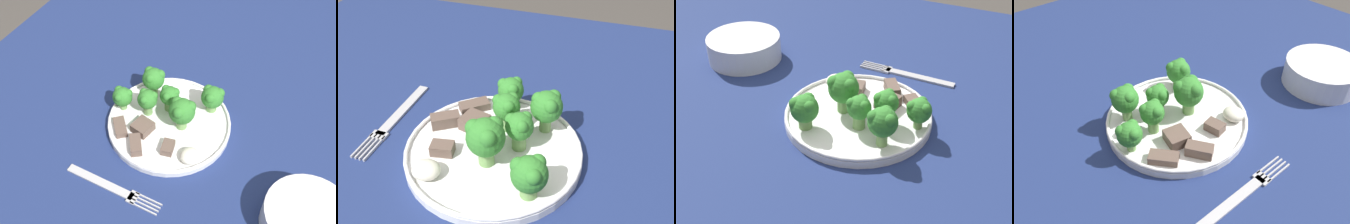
{
  "view_description": "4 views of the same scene",
  "coord_description": "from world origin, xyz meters",
  "views": [
    {
      "loc": [
        0.5,
        0.14,
        1.34
      ],
      "look_at": [
        0.06,
        -0.08,
        0.79
      ],
      "focal_mm": 42.0,
      "sensor_mm": 36.0,
      "label": 1
    },
    {
      "loc": [
        -0.09,
        0.29,
        1.12
      ],
      "look_at": [
        0.04,
        -0.11,
        0.79
      ],
      "focal_mm": 42.0,
      "sensor_mm": 36.0,
      "label": 2
    },
    {
      "loc": [
        -0.54,
        -0.32,
        1.19
      ],
      "look_at": [
        0.03,
        -0.06,
        0.75
      ],
      "focal_mm": 50.0,
      "sensor_mm": 36.0,
      "label": 3
    },
    {
      "loc": [
        0.36,
        -0.35,
        1.13
      ],
      "look_at": [
        0.07,
        -0.09,
        0.78
      ],
      "focal_mm": 35.0,
      "sensor_mm": 36.0,
      "label": 4
    }
  ],
  "objects": [
    {
      "name": "table",
      "position": [
        0.0,
        0.0,
        0.65
      ],
      "size": [
        1.2,
        1.14,
        0.73
      ],
      "color": "navy",
      "rests_on": "ground_plane"
    },
    {
      "name": "dinner_plate",
      "position": [
        0.05,
        -0.08,
        0.74
      ],
      "size": [
        0.24,
        0.24,
        0.02
      ],
      "color": "white",
      "rests_on": "table"
    },
    {
      "name": "fork",
      "position": [
        0.22,
        -0.11,
        0.73
      ],
      "size": [
        0.03,
        0.19,
        0.0
      ],
      "color": "#B2B2B7",
      "rests_on": "table"
    },
    {
      "name": "cream_bowl",
      "position": [
        0.15,
        0.21,
        0.76
      ],
      "size": [
        0.15,
        0.15,
        0.05
      ],
      "color": "silver",
      "rests_on": "table"
    },
    {
      "name": "broccoli_floret_near_rim_left",
      "position": [
        0.04,
        -0.13,
        0.78
      ],
      "size": [
        0.04,
        0.04,
        0.06
      ],
      "color": "#709E56",
      "rests_on": "dinner_plate"
    },
    {
      "name": "broccoli_floret_center_left",
      "position": [
        0.01,
        -0.1,
        0.78
      ],
      "size": [
        0.04,
        0.04,
        0.06
      ],
      "color": "#709E56",
      "rests_on": "dinner_plate"
    },
    {
      "name": "broccoli_floret_back_left",
      "position": [
        -0.01,
        -0.14,
        0.79
      ],
      "size": [
        0.05,
        0.05,
        0.06
      ],
      "color": "#709E56",
      "rests_on": "dinner_plate"
    },
    {
      "name": "broccoli_floret_front_left",
      "position": [
        -0.02,
        -0.02,
        0.78
      ],
      "size": [
        0.05,
        0.05,
        0.06
      ],
      "color": "#709E56",
      "rests_on": "dinner_plate"
    },
    {
      "name": "broccoli_floret_center_back",
      "position": [
        0.05,
        -0.05,
        0.79
      ],
      "size": [
        0.05,
        0.05,
        0.07
      ],
      "color": "#709E56",
      "rests_on": "dinner_plate"
    },
    {
      "name": "broccoli_floret_mid_cluster",
      "position": [
        0.05,
        -0.18,
        0.78
      ],
      "size": [
        0.04,
        0.04,
        0.05
      ],
      "color": "#709E56",
      "rests_on": "dinner_plate"
    },
    {
      "name": "meat_slice_front_slice",
      "position": [
        0.13,
        -0.11,
        0.75
      ],
      "size": [
        0.05,
        0.04,
        0.02
      ],
      "color": "brown",
      "rests_on": "dinner_plate"
    },
    {
      "name": "meat_slice_middle_slice",
      "position": [
        0.11,
        -0.05,
        0.75
      ],
      "size": [
        0.03,
        0.03,
        0.02
      ],
      "color": "brown",
      "rests_on": "dinner_plate"
    },
    {
      "name": "meat_slice_rear_slice",
      "position": [
        0.1,
        -0.16,
        0.75
      ],
      "size": [
        0.05,
        0.05,
        0.01
      ],
      "color": "brown",
      "rests_on": "dinner_plate"
    },
    {
      "name": "meat_slice_edge_slice",
      "position": [
        0.09,
        -0.12,
        0.75
      ],
      "size": [
        0.04,
        0.04,
        0.02
      ],
      "color": "brown",
      "rests_on": "dinner_plate"
    },
    {
      "name": "sauce_dollop",
      "position": [
        0.11,
        -0.01,
        0.76
      ],
      "size": [
        0.04,
        0.03,
        0.02
      ],
      "color": "silver",
      "rests_on": "dinner_plate"
    }
  ]
}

